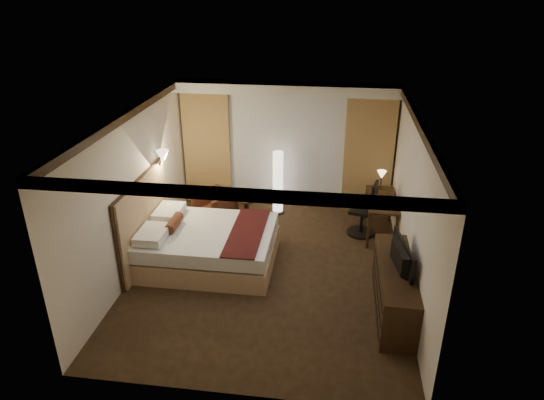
# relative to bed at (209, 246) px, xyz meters

# --- Properties ---
(floor) EXTENTS (4.50, 5.50, 0.01)m
(floor) POSITION_rel_bed_xyz_m (1.07, -0.13, -0.33)
(floor) COLOR black
(floor) RESTS_ON ground
(ceiling) EXTENTS (4.50, 5.50, 0.01)m
(ceiling) POSITION_rel_bed_xyz_m (1.07, -0.13, 2.37)
(ceiling) COLOR white
(ceiling) RESTS_ON back_wall
(back_wall) EXTENTS (4.50, 0.02, 2.70)m
(back_wall) POSITION_rel_bed_xyz_m (1.07, 2.62, 1.02)
(back_wall) COLOR beige
(back_wall) RESTS_ON floor
(left_wall) EXTENTS (0.02, 5.50, 2.70)m
(left_wall) POSITION_rel_bed_xyz_m (-1.18, -0.13, 1.02)
(left_wall) COLOR beige
(left_wall) RESTS_ON floor
(right_wall) EXTENTS (0.02, 5.50, 2.70)m
(right_wall) POSITION_rel_bed_xyz_m (3.32, -0.13, 1.02)
(right_wall) COLOR beige
(right_wall) RESTS_ON floor
(crown_molding) EXTENTS (4.50, 5.50, 0.12)m
(crown_molding) POSITION_rel_bed_xyz_m (1.07, -0.13, 2.31)
(crown_molding) COLOR black
(crown_molding) RESTS_ON ceiling
(soffit) EXTENTS (4.50, 0.50, 0.20)m
(soffit) POSITION_rel_bed_xyz_m (1.07, 2.37, 2.27)
(soffit) COLOR white
(soffit) RESTS_ON ceiling
(curtain_sheer) EXTENTS (2.48, 0.04, 2.45)m
(curtain_sheer) POSITION_rel_bed_xyz_m (1.07, 2.54, 0.92)
(curtain_sheer) COLOR silver
(curtain_sheer) RESTS_ON back_wall
(curtain_left_drape) EXTENTS (1.00, 0.14, 2.45)m
(curtain_left_drape) POSITION_rel_bed_xyz_m (-0.63, 2.48, 0.92)
(curtain_left_drape) COLOR #AF8350
(curtain_left_drape) RESTS_ON back_wall
(curtain_right_drape) EXTENTS (1.00, 0.14, 2.45)m
(curtain_right_drape) POSITION_rel_bed_xyz_m (2.77, 2.48, 0.92)
(curtain_right_drape) COLOR #AF8350
(curtain_right_drape) RESTS_ON back_wall
(wall_sconce) EXTENTS (0.24, 0.24, 0.24)m
(wall_sconce) POSITION_rel_bed_xyz_m (-1.02, 0.88, 1.29)
(wall_sconce) COLOR white
(wall_sconce) RESTS_ON left_wall
(bed) EXTENTS (2.25, 1.75, 0.66)m
(bed) POSITION_rel_bed_xyz_m (0.00, 0.00, 0.00)
(bed) COLOR white
(bed) RESTS_ON floor
(headboard) EXTENTS (0.12, 2.05, 1.50)m
(headboard) POSITION_rel_bed_xyz_m (-1.13, 0.00, 0.42)
(headboard) COLOR #A68060
(headboard) RESTS_ON floor
(armchair) EXTENTS (0.93, 0.92, 0.70)m
(armchair) POSITION_rel_bed_xyz_m (-0.30, 1.58, 0.02)
(armchair) COLOR #512818
(armchair) RESTS_ON floor
(side_table) EXTENTS (0.48, 0.48, 0.52)m
(side_table) POSITION_rel_bed_xyz_m (0.35, 1.66, -0.07)
(side_table) COLOR black
(side_table) RESTS_ON floor
(floor_lamp) EXTENTS (0.29, 0.29, 1.37)m
(floor_lamp) POSITION_rel_bed_xyz_m (0.93, 2.15, 0.36)
(floor_lamp) COLOR white
(floor_lamp) RESTS_ON floor
(desk) EXTENTS (0.55, 1.28, 0.75)m
(desk) POSITION_rel_bed_xyz_m (3.02, 1.46, 0.05)
(desk) COLOR black
(desk) RESTS_ON floor
(desk_lamp) EXTENTS (0.18, 0.18, 0.34)m
(desk_lamp) POSITION_rel_bed_xyz_m (3.02, 1.95, 0.59)
(desk_lamp) COLOR #FFD899
(desk_lamp) RESTS_ON desk
(office_chair) EXTENTS (0.65, 0.65, 1.10)m
(office_chair) POSITION_rel_bed_xyz_m (2.66, 1.41, 0.22)
(office_chair) COLOR black
(office_chair) RESTS_ON floor
(dresser) EXTENTS (0.50, 1.96, 0.76)m
(dresser) POSITION_rel_bed_xyz_m (3.07, -0.93, 0.05)
(dresser) COLOR black
(dresser) RESTS_ON floor
(television) EXTENTS (0.72, 1.06, 0.13)m
(television) POSITION_rel_bed_xyz_m (3.04, -0.93, 0.72)
(television) COLOR black
(television) RESTS_ON dresser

